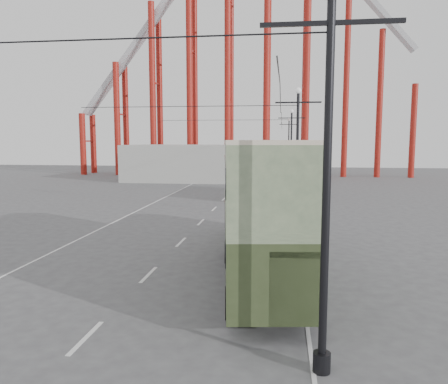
# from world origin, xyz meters

# --- Properties ---
(ground) EXTENTS (160.00, 160.00, 0.00)m
(ground) POSITION_xyz_m (0.00, 0.00, 0.00)
(ground) COLOR #4A4A4C
(ground) RESTS_ON ground
(road_markings) EXTENTS (12.52, 120.00, 0.01)m
(road_markings) POSITION_xyz_m (-0.86, 19.70, 0.01)
(road_markings) COLOR silver
(road_markings) RESTS_ON ground
(lamp_post_near) EXTENTS (3.20, 0.44, 10.80)m
(lamp_post_near) POSITION_xyz_m (5.60, -3.00, 7.86)
(lamp_post_near) COLOR black
(lamp_post_near) RESTS_ON ground
(lamp_post_mid) EXTENTS (3.20, 0.44, 9.32)m
(lamp_post_mid) POSITION_xyz_m (5.60, 18.00, 4.68)
(lamp_post_mid) COLOR black
(lamp_post_mid) RESTS_ON ground
(lamp_post_far) EXTENTS (3.20, 0.44, 9.32)m
(lamp_post_far) POSITION_xyz_m (5.60, 40.00, 4.68)
(lamp_post_far) COLOR black
(lamp_post_far) RESTS_ON ground
(lamp_post_distant) EXTENTS (3.20, 0.44, 9.32)m
(lamp_post_distant) POSITION_xyz_m (5.60, 62.00, 4.68)
(lamp_post_distant) COLOR black
(lamp_post_distant) RESTS_ON ground
(roller_coaster) EXTENTS (52.95, 5.00, 55.48)m
(roller_coaster) POSITION_xyz_m (-2.49, 56.89, 22.92)
(roller_coaster) COLOR maroon
(roller_coaster) RESTS_ON ground
(fairground_shed) EXTENTS (22.00, 10.00, 5.00)m
(fairground_shed) POSITION_xyz_m (-6.00, 47.00, 2.50)
(fairground_shed) COLOR #AFAFA9
(fairground_shed) RESTS_ON ground
(double_decker_bus) EXTENTS (4.06, 10.85, 5.69)m
(double_decker_bus) POSITION_xyz_m (3.71, 3.38, 3.18)
(double_decker_bus) COLOR #2F3B1F
(double_decker_bus) RESTS_ON ground
(single_decker_green) EXTENTS (2.77, 9.91, 2.77)m
(single_decker_green) POSITION_xyz_m (3.24, 9.29, 1.56)
(single_decker_green) COLOR #627555
(single_decker_green) RESTS_ON ground
(single_decker_cream) EXTENTS (2.75, 9.92, 3.07)m
(single_decker_cream) POSITION_xyz_m (3.83, 29.28, 1.73)
(single_decker_cream) COLOR beige
(single_decker_cream) RESTS_ON ground
(pedestrian) EXTENTS (0.79, 0.61, 1.93)m
(pedestrian) POSITION_xyz_m (3.15, 13.26, 0.96)
(pedestrian) COLOR black
(pedestrian) RESTS_ON ground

